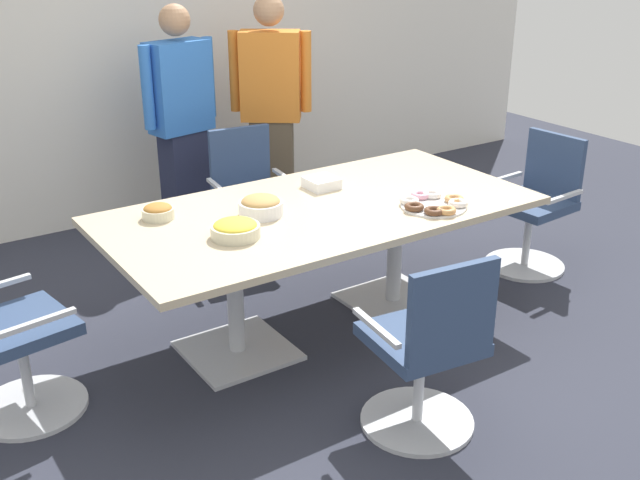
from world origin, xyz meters
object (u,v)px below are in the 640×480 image
conference_table (320,228)px  office_chair_2 (428,355)px  office_chair_3 (535,210)px  donut_platter (433,204)px  person_standing_1 (271,109)px  snack_bowl_chips_yellow (235,229)px  snack_bowl_cookies (261,206)px  office_chair_0 (250,204)px  person_standing_0 (182,121)px  office_chair_1 (8,341)px  snack_bowl_pretzels (158,211)px  napkin_pile (322,183)px

conference_table → office_chair_2: office_chair_2 is taller
office_chair_3 → donut_platter: 1.26m
person_standing_1 → office_chair_3: bearing=157.5°
snack_bowl_chips_yellow → donut_platter: bearing=-11.2°
office_chair_2 → snack_bowl_cookies: office_chair_2 is taller
office_chair_2 → donut_platter: 1.07m
office_chair_3 → conference_table: bearing=82.7°
snack_bowl_cookies → person_standing_1: bearing=57.9°
office_chair_3 → person_standing_1: bearing=27.4°
office_chair_0 → person_standing_1: bearing=-126.5°
person_standing_0 → office_chair_1: bearing=33.1°
office_chair_1 → office_chair_0: bearing=109.9°
office_chair_0 → snack_bowl_pretzels: 1.29m
office_chair_0 → person_standing_1: size_ratio=0.52×
snack_bowl_pretzels → napkin_pile: 1.01m
office_chair_0 → person_standing_0: person_standing_0 is taller
conference_table → snack_bowl_pretzels: bearing=158.1°
snack_bowl_pretzels → snack_bowl_chips_yellow: size_ratio=0.68×
person_standing_1 → person_standing_0: bearing=25.7°
office_chair_1 → office_chair_3: 3.40m
office_chair_3 → snack_bowl_pretzels: office_chair_3 is taller
snack_bowl_chips_yellow → person_standing_0: bearing=73.4°
office_chair_1 → snack_bowl_pretzels: office_chair_1 is taller
person_standing_0 → donut_platter: (0.56, -2.10, -0.11)m
conference_table → napkin_pile: size_ratio=13.50×
snack_bowl_chips_yellow → person_standing_1: bearing=54.8°
person_standing_1 → snack_bowl_cookies: bearing=93.6°
office_chair_1 → napkin_pile: size_ratio=5.12×
office_chair_0 → office_chair_1: size_ratio=1.00×
office_chair_1 → person_standing_1: 2.84m
office_chair_3 → snack_bowl_cookies: 2.08m
office_chair_0 → snack_bowl_cookies: (-0.48, -1.03, 0.40)m
conference_table → donut_platter: bearing=-34.2°
office_chair_1 → donut_platter: bearing=70.0°
snack_bowl_cookies → napkin_pile: 0.56m
office_chair_0 → person_standing_1: person_standing_1 is taller
snack_bowl_chips_yellow → office_chair_1: bearing=169.0°
snack_bowl_pretzels → snack_bowl_chips_yellow: 0.51m
office_chair_2 → snack_bowl_chips_yellow: 1.14m
person_standing_1 → napkin_pile: person_standing_1 is taller
office_chair_1 → office_chair_2: size_ratio=1.00×
office_chair_3 → person_standing_0: bearing=39.1°
office_chair_1 → office_chair_3: bearing=78.2°
snack_bowl_chips_yellow → donut_platter: size_ratio=0.67×
conference_table → office_chair_3: 1.71m
snack_bowl_pretzels → office_chair_0: bearing=38.6°
office_chair_3 → snack_bowl_chips_yellow: (-2.29, -0.05, 0.39)m
person_standing_1 → napkin_pile: 1.44m
office_chair_0 → donut_platter: bearing=111.1°
office_chair_1 → snack_bowl_cookies: size_ratio=3.80×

